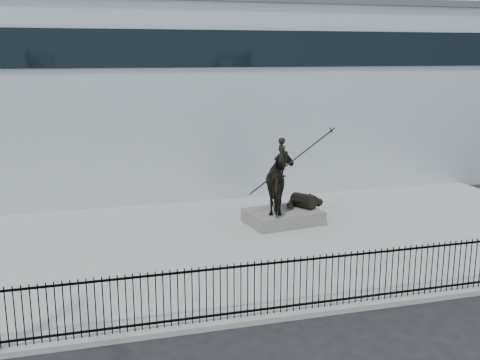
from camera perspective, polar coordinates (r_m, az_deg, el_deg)
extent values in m
plane|color=black|center=(14.00, 3.10, -16.33)|extent=(120.00, 120.00, 0.00)
cube|color=gray|center=(20.15, -3.32, -6.78)|extent=(30.00, 12.00, 0.15)
cube|color=silver|center=(31.91, -8.49, 8.47)|extent=(44.00, 14.00, 9.00)
cube|color=black|center=(14.92, 1.53, -13.09)|extent=(22.00, 0.05, 0.05)
cube|color=black|center=(14.42, 1.56, -8.61)|extent=(22.00, 0.05, 0.05)
cube|color=black|center=(14.67, 1.55, -10.98)|extent=(22.00, 0.03, 1.50)
cube|color=#5B5954|center=(22.55, 4.40, -3.74)|extent=(3.11, 2.36, 0.53)
imported|color=black|center=(22.20, 4.47, -0.27)|extent=(2.24, 2.51, 2.27)
imported|color=black|center=(21.95, 4.31, 2.35)|extent=(0.45, 0.61, 1.53)
cylinder|color=black|center=(22.18, 5.21, 1.83)|extent=(3.62, 0.60, 2.31)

